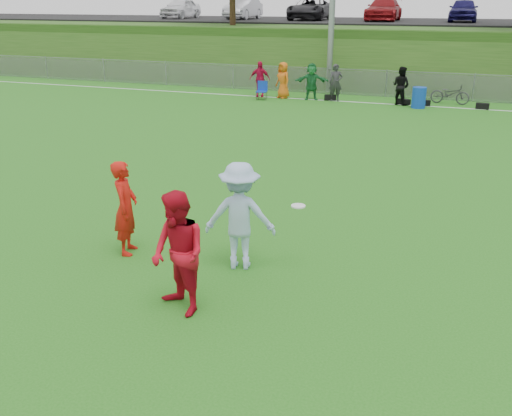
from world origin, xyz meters
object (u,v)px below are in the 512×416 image
at_px(player_red_left, 126,208).
at_px(player_blue, 240,216).
at_px(recycling_bin, 419,98).
at_px(frisbee, 298,206).
at_px(bicycle, 450,94).
at_px(player_red_center, 178,254).

height_order(player_red_left, player_blue, player_blue).
xyz_separation_m(player_red_left, player_blue, (2.22, 0.14, 0.07)).
distance_m(player_red_left, player_blue, 2.23).
height_order(player_red_left, recycling_bin, player_red_left).
relative_size(player_red_left, recycling_bin, 1.98).
height_order(frisbee, recycling_bin, frisbee).
bearing_deg(recycling_bin, player_blue, -95.47).
relative_size(frisbee, bicycle, 0.15).
relative_size(player_blue, recycling_bin, 2.15).
distance_m(player_red_center, frisbee, 2.40).
xyz_separation_m(player_blue, frisbee, (0.98, 0.26, 0.22)).
xyz_separation_m(player_red_left, recycling_bin, (3.88, 17.47, -0.44)).
xyz_separation_m(player_red_center, frisbee, (1.28, 2.02, 0.23)).
bearing_deg(player_blue, recycling_bin, -110.09).
distance_m(player_red_left, recycling_bin, 17.90).
distance_m(player_red_center, player_blue, 1.79).
height_order(player_red_left, frisbee, player_red_left).
xyz_separation_m(player_red_center, bicycle, (3.20, 20.64, -0.51)).
xyz_separation_m(player_red_left, frisbee, (3.20, 0.40, 0.29)).
xyz_separation_m(player_red_center, recycling_bin, (1.96, 19.09, -0.51)).
bearing_deg(player_red_center, player_blue, 112.77).
relative_size(frisbee, recycling_bin, 0.28).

